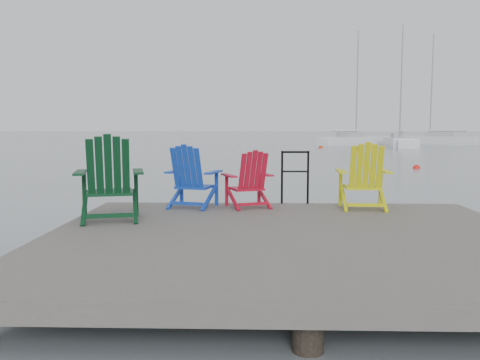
{
  "coord_description": "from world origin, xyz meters",
  "views": [
    {
      "loc": [
        -0.44,
        -6.15,
        1.8
      ],
      "look_at": [
        -0.7,
        2.94,
        0.85
      ],
      "focal_mm": 38.0,
      "sensor_mm": 36.0,
      "label": 1
    }
  ],
  "objects_px": {
    "chair_green": "(109,179)",
    "chair_yellow": "(364,176)",
    "sailboat_far": "(434,141)",
    "handrail": "(295,172)",
    "buoy_c": "(358,149)",
    "chair_blue": "(191,177)",
    "sailboat_near": "(400,143)",
    "buoy_a": "(416,168)",
    "buoy_b": "(260,156)",
    "buoy_d": "(321,148)",
    "chair_red": "(249,179)",
    "sailboat_mid": "(353,141)"
  },
  "relations": [
    {
      "from": "buoy_a",
      "to": "buoy_c",
      "type": "xyz_separation_m",
      "value": [
        1.4,
        19.65,
        0.0
      ]
    },
    {
      "from": "sailboat_near",
      "to": "buoy_a",
      "type": "distance_m",
      "value": 25.71
    },
    {
      "from": "sailboat_far",
      "to": "buoy_c",
      "type": "height_order",
      "value": "sailboat_far"
    },
    {
      "from": "chair_blue",
      "to": "chair_yellow",
      "type": "bearing_deg",
      "value": 12.86
    },
    {
      "from": "chair_blue",
      "to": "buoy_c",
      "type": "xyz_separation_m",
      "value": [
        9.47,
        33.79,
        -1.0
      ]
    },
    {
      "from": "sailboat_near",
      "to": "buoy_d",
      "type": "xyz_separation_m",
      "value": [
        -7.7,
        -3.37,
        -0.36
      ]
    },
    {
      "from": "buoy_b",
      "to": "chair_green",
      "type": "bearing_deg",
      "value": -95.47
    },
    {
      "from": "chair_green",
      "to": "chair_blue",
      "type": "bearing_deg",
      "value": 35.96
    },
    {
      "from": "buoy_a",
      "to": "sailboat_near",
      "type": "bearing_deg",
      "value": 75.78
    },
    {
      "from": "chair_yellow",
      "to": "buoy_a",
      "type": "xyz_separation_m",
      "value": [
        5.33,
        14.22,
        -1.02
      ]
    },
    {
      "from": "sailboat_near",
      "to": "sailboat_mid",
      "type": "relative_size",
      "value": 0.99
    },
    {
      "from": "chair_red",
      "to": "sailboat_far",
      "type": "bearing_deg",
      "value": 46.72
    },
    {
      "from": "handrail",
      "to": "chair_blue",
      "type": "bearing_deg",
      "value": -164.36
    },
    {
      "from": "buoy_b",
      "to": "chair_yellow",
      "type": "bearing_deg",
      "value": -86.62
    },
    {
      "from": "chair_green",
      "to": "sailboat_far",
      "type": "bearing_deg",
      "value": 51.84
    },
    {
      "from": "sailboat_far",
      "to": "buoy_a",
      "type": "height_order",
      "value": "sailboat_far"
    },
    {
      "from": "sailboat_mid",
      "to": "buoy_b",
      "type": "distance_m",
      "value": 22.02
    },
    {
      "from": "chair_blue",
      "to": "buoy_c",
      "type": "bearing_deg",
      "value": 88.91
    },
    {
      "from": "buoy_d",
      "to": "buoy_a",
      "type": "bearing_deg",
      "value": -86.33
    },
    {
      "from": "sailboat_mid",
      "to": "sailboat_far",
      "type": "relative_size",
      "value": 1.0
    },
    {
      "from": "chair_yellow",
      "to": "sailboat_mid",
      "type": "height_order",
      "value": "sailboat_mid"
    },
    {
      "from": "chair_red",
      "to": "chair_yellow",
      "type": "height_order",
      "value": "chair_yellow"
    },
    {
      "from": "chair_green",
      "to": "chair_yellow",
      "type": "distance_m",
      "value": 3.91
    },
    {
      "from": "handrail",
      "to": "buoy_c",
      "type": "distance_m",
      "value": 34.22
    },
    {
      "from": "handrail",
      "to": "buoy_c",
      "type": "xyz_separation_m",
      "value": [
        7.77,
        33.32,
        -1.04
      ]
    },
    {
      "from": "chair_red",
      "to": "sailboat_near",
      "type": "xyz_separation_m",
      "value": [
        13.46,
        39.04,
        -0.6
      ]
    },
    {
      "from": "sailboat_near",
      "to": "buoy_c",
      "type": "xyz_separation_m",
      "value": [
        -4.92,
        -5.26,
        -0.36
      ]
    },
    {
      "from": "chair_green",
      "to": "handrail",
      "type": "bearing_deg",
      "value": 17.52
    },
    {
      "from": "buoy_c",
      "to": "sailboat_mid",
      "type": "bearing_deg",
      "value": 81.47
    },
    {
      "from": "sailboat_far",
      "to": "chair_red",
      "type": "bearing_deg",
      "value": -166.34
    },
    {
      "from": "sailboat_far",
      "to": "buoy_d",
      "type": "xyz_separation_m",
      "value": [
        -12.99,
        -9.66,
        -0.36
      ]
    },
    {
      "from": "chair_yellow",
      "to": "chair_red",
      "type": "bearing_deg",
      "value": -179.92
    },
    {
      "from": "chair_green",
      "to": "chair_yellow",
      "type": "height_order",
      "value": "chair_green"
    },
    {
      "from": "chair_green",
      "to": "buoy_c",
      "type": "height_order",
      "value": "chair_green"
    },
    {
      "from": "chair_red",
      "to": "chair_blue",
      "type": "bearing_deg",
      "value": 160.13
    },
    {
      "from": "chair_green",
      "to": "buoy_c",
      "type": "distance_m",
      "value": 36.53
    },
    {
      "from": "sailboat_far",
      "to": "buoy_b",
      "type": "bearing_deg",
      "value": 176.25
    },
    {
      "from": "handrail",
      "to": "sailboat_near",
      "type": "xyz_separation_m",
      "value": [
        12.69,
        38.58,
        -0.69
      ]
    },
    {
      "from": "handrail",
      "to": "sailboat_far",
      "type": "distance_m",
      "value": 48.34
    },
    {
      "from": "handrail",
      "to": "chair_yellow",
      "type": "height_order",
      "value": "chair_yellow"
    },
    {
      "from": "handrail",
      "to": "sailboat_mid",
      "type": "bearing_deg",
      "value": 77.88
    },
    {
      "from": "chair_yellow",
      "to": "chair_green",
      "type": "bearing_deg",
      "value": -160.37
    },
    {
      "from": "handrail",
      "to": "sailboat_mid",
      "type": "height_order",
      "value": "sailboat_mid"
    },
    {
      "from": "buoy_a",
      "to": "buoy_b",
      "type": "distance_m",
      "value": 11.45
    },
    {
      "from": "buoy_d",
      "to": "chair_green",
      "type": "bearing_deg",
      "value": -101.78
    },
    {
      "from": "buoy_b",
      "to": "buoy_d",
      "type": "xyz_separation_m",
      "value": [
        5.33,
        12.27,
        0.0
      ]
    },
    {
      "from": "chair_green",
      "to": "chair_blue",
      "type": "xyz_separation_m",
      "value": [
        0.99,
        1.19,
        -0.09
      ]
    },
    {
      "from": "chair_yellow",
      "to": "sailboat_near",
      "type": "relative_size",
      "value": 0.09
    },
    {
      "from": "handrail",
      "to": "chair_blue",
      "type": "relative_size",
      "value": 0.9
    },
    {
      "from": "sailboat_far",
      "to": "buoy_c",
      "type": "distance_m",
      "value": 15.43
    }
  ]
}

